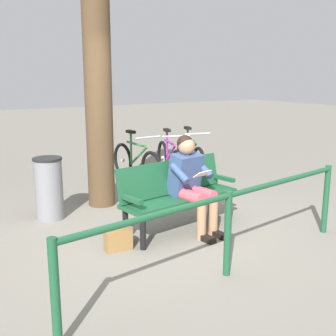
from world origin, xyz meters
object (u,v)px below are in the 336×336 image
person_reading (191,179)px  handbag (118,240)px  tree_trunk (98,81)px  bench (177,190)px  bicycle_purple (136,163)px  bicycle_green (190,158)px  litter_bin (49,188)px  bicycle_blue (170,161)px

person_reading → handbag: size_ratio=4.00×
person_reading → tree_trunk: 2.05m
bench → bicycle_purple: bicycle_purple is taller
bicycle_green → person_reading: bearing=-17.5°
person_reading → litter_bin: (1.35, -1.39, -0.24)m
bench → litter_bin: 1.75m
bicycle_purple → person_reading: bearing=-14.9°
person_reading → tree_trunk: (0.50, -1.62, 1.16)m
bicycle_purple → litter_bin: bearing=-62.6°
bench → person_reading: bearing=118.5°
tree_trunk → bicycle_green: tree_trunk is taller
person_reading → bicycle_blue: 2.62m
litter_bin → handbag: bearing=102.5°
bench → person_reading: person_reading is taller
bicycle_purple → tree_trunk: bearing=-53.0°
litter_bin → bicycle_purple: bicycle_purple is taller
bicycle_green → bicycle_purple: 1.11m
tree_trunk → bicycle_blue: bearing=-156.7°
tree_trunk → bicycle_green: size_ratio=2.25×
tree_trunk → bench: bearing=104.7°
tree_trunk → bicycle_purple: size_ratio=2.17×
litter_bin → bicycle_blue: 2.68m
handbag → bicycle_blue: (-2.19, -2.39, 0.24)m
litter_bin → bicycle_purple: size_ratio=0.50×
handbag → bench: bearing=-166.7°
bench → bicycle_blue: 2.53m
person_reading → bench: bearing=-61.5°
tree_trunk → bicycle_purple: bearing=-140.6°
bicycle_purple → handbag: bearing=-34.3°
bench → handbag: size_ratio=5.51×
handbag → bicycle_blue: bicycle_blue is taller
bench → bicycle_green: 2.85m
bicycle_blue → handbag: bearing=-25.5°
bicycle_blue → bicycle_purple: same height
handbag → bicycle_green: bicycle_green is taller
person_reading → bicycle_blue: bearing=-124.8°
tree_trunk → bicycle_purple: 2.00m
litter_bin → bicycle_green: 3.17m
litter_bin → bench: bearing=135.1°
handbag → bicycle_blue: 3.25m
tree_trunk → bicycle_green: bearing=-160.5°
bicycle_green → bicycle_purple: same height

